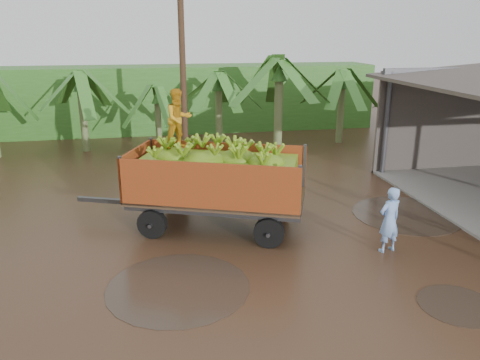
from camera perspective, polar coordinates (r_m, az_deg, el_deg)
ground at (r=12.58m, az=6.93°, el=-8.02°), size 100.00×100.00×0.00m
hedge_north at (r=27.06m, az=-7.39°, el=9.86°), size 22.00×3.00×3.60m
banana_trailer at (r=13.15m, az=-2.89°, el=0.17°), size 6.75×3.95×3.92m
man_blue at (r=12.48m, az=17.75°, el=-4.65°), size 0.72×0.56×1.73m
utility_pole at (r=18.94m, az=-6.99°, el=13.39°), size 1.20×0.24×7.99m
banana_plants at (r=18.03m, az=-14.78°, el=5.73°), size 24.96×20.21×4.40m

